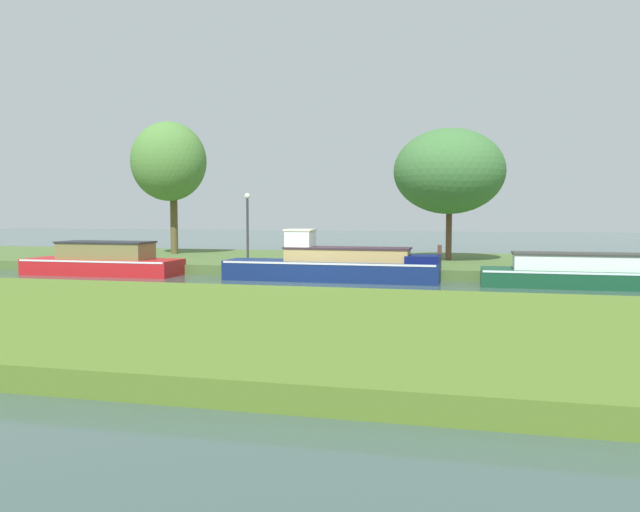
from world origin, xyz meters
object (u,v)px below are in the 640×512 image
(mooring_post_near, at_px, (440,257))
(mooring_post_far, at_px, (530,263))
(willow_tree_left, at_px, (169,162))
(lamp_post, at_px, (247,219))
(red_narrowboat, at_px, (104,261))
(navy_barge, at_px, (335,265))
(forest_cruiser, at_px, (572,272))
(willow_tree_centre, at_px, (449,171))

(mooring_post_near, distance_m, mooring_post_far, 3.21)
(willow_tree_left, distance_m, lamp_post, 6.99)
(red_narrowboat, bearing_deg, lamp_post, 27.90)
(navy_barge, distance_m, red_narrowboat, 9.47)
(willow_tree_left, relative_size, mooring_post_near, 7.30)
(mooring_post_far, bearing_deg, forest_cruiser, -46.35)
(navy_barge, xyz_separation_m, red_narrowboat, (-9.47, -0.00, -0.04))
(lamp_post, relative_size, mooring_post_near, 3.25)
(navy_barge, relative_size, forest_cruiser, 1.38)
(willow_tree_left, distance_m, mooring_post_near, 14.86)
(willow_tree_centre, bearing_deg, red_narrowboat, -158.70)
(navy_barge, height_order, red_narrowboat, navy_barge)
(mooring_post_near, bearing_deg, willow_tree_left, 159.76)
(lamp_post, bearing_deg, willow_tree_centre, 16.84)
(red_narrowboat, height_order, mooring_post_far, red_narrowboat)
(red_narrowboat, xyz_separation_m, forest_cruiser, (17.59, 0.00, -0.04))
(red_narrowboat, height_order, mooring_post_near, red_narrowboat)
(forest_cruiser, distance_m, mooring_post_far, 1.81)
(forest_cruiser, height_order, willow_tree_centre, willow_tree_centre)
(navy_barge, bearing_deg, lamp_post, 148.19)
(forest_cruiser, bearing_deg, navy_barge, 180.00)
(mooring_post_far, bearing_deg, lamp_post, 172.90)
(willow_tree_centre, xyz_separation_m, lamp_post, (-8.18, -2.48, -2.00))
(red_narrowboat, xyz_separation_m, willow_tree_centre, (13.29, 5.18, 3.68))
(forest_cruiser, xyz_separation_m, willow_tree_left, (-17.85, 6.25, 4.44))
(forest_cruiser, distance_m, willow_tree_left, 19.43)
(red_narrowboat, height_order, willow_tree_left, willow_tree_left)
(willow_tree_centre, xyz_separation_m, mooring_post_far, (3.06, -3.88, -3.53))
(navy_barge, bearing_deg, red_narrowboat, -180.00)
(mooring_post_near, bearing_deg, forest_cruiser, -16.34)
(navy_barge, distance_m, mooring_post_far, 7.00)
(lamp_post, bearing_deg, mooring_post_far, -7.10)
(navy_barge, relative_size, mooring_post_far, 13.33)
(willow_tree_left, height_order, mooring_post_far, willow_tree_left)
(willow_tree_left, bearing_deg, forest_cruiser, -19.29)
(navy_barge, relative_size, willow_tree_centre, 1.40)
(lamp_post, height_order, mooring_post_far, lamp_post)
(willow_tree_centre, height_order, lamp_post, willow_tree_centre)
(willow_tree_centre, distance_m, lamp_post, 8.78)
(willow_tree_left, bearing_deg, mooring_post_far, -16.57)
(forest_cruiser, relative_size, willow_tree_left, 0.87)
(lamp_post, relative_size, mooring_post_far, 4.90)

